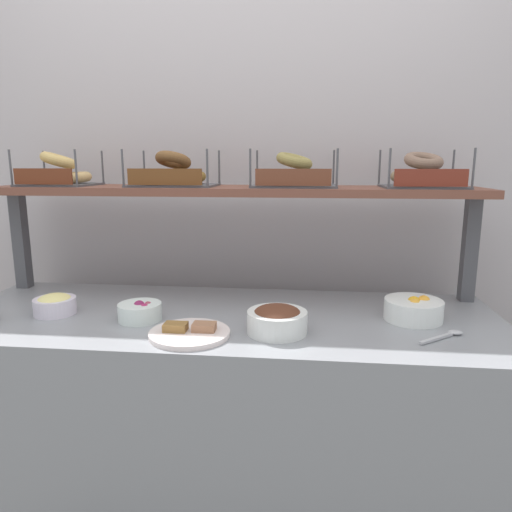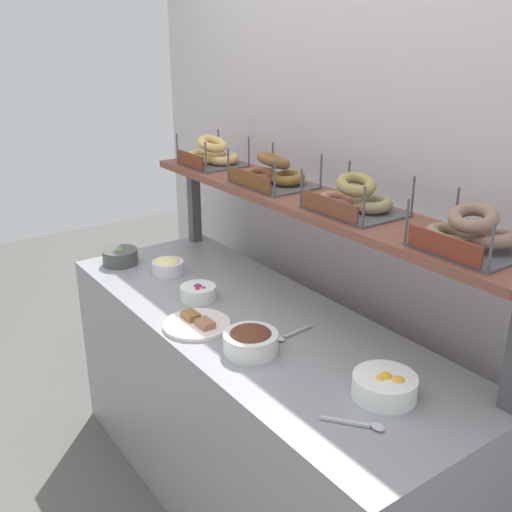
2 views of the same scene
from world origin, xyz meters
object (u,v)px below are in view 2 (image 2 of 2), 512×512
bagel_basket_everything (354,200)px  bagel_basket_poppy (470,235)px  serving_plate_white (197,324)px  bagel_basket_plain (212,155)px  serving_spoon_near_plate (363,424)px  serving_spoon_by_edge (288,335)px  bowl_egg_salad (168,266)px  bowl_fruit_salad (385,386)px  bowl_chocolate_spread (251,340)px  bagel_basket_cinnamon_raisin (272,174)px  bowl_veggie_mix (120,256)px  bowl_beet_salad (198,292)px

bagel_basket_everything → bagel_basket_poppy: (0.47, -0.00, 0.00)m
serving_plate_white → bagel_basket_plain: size_ratio=0.90×
serving_spoon_near_plate → serving_spoon_by_edge: bearing=163.9°
serving_spoon_by_edge → bagel_basket_plain: bearing=164.6°
bowl_egg_salad → bowl_fruit_salad: size_ratio=0.74×
bagel_basket_plain → bowl_chocolate_spread: bearing=-24.7°
serving_spoon_by_edge → bagel_basket_poppy: (0.51, 0.24, 0.47)m
bowl_egg_salad → serving_spoon_near_plate: 1.30m
bagel_basket_plain → bagel_basket_cinnamon_raisin: size_ratio=0.84×
bowl_egg_salad → bagel_basket_cinnamon_raisin: bagel_basket_cinnamon_raisin is taller
serving_spoon_near_plate → bowl_veggie_mix: bearing=-178.3°
serving_plate_white → bagel_basket_everything: bagel_basket_everything is taller
bowl_chocolate_spread → bowl_egg_salad: bowl_chocolate_spread is taller
serving_spoon_near_plate → bowl_chocolate_spread: bearing=-178.1°
bagel_basket_poppy → bagel_basket_plain: bearing=179.8°
bowl_chocolate_spread → bowl_fruit_salad: size_ratio=0.97×
bowl_egg_salad → bagel_basket_poppy: size_ratio=0.49×
bowl_veggie_mix → bagel_basket_cinnamon_raisin: size_ratio=0.50×
bowl_chocolate_spread → bowl_egg_salad: size_ratio=1.31×
bagel_basket_plain → bowl_veggie_mix: bearing=-103.8°
bowl_chocolate_spread → serving_spoon_by_edge: 0.17m
bowl_egg_salad → bowl_fruit_salad: (1.23, 0.07, 0.00)m
bagel_basket_cinnamon_raisin → bagel_basket_everything: (0.47, -0.00, -0.00)m
bagel_basket_cinnamon_raisin → bagel_basket_everything: bagel_basket_cinnamon_raisin is taller
bagel_basket_everything → bagel_basket_poppy: 0.47m
bowl_fruit_salad → bagel_basket_cinnamon_raisin: (-0.89, 0.25, 0.44)m
bowl_beet_salad → bagel_basket_poppy: size_ratio=0.50×
serving_plate_white → bagel_basket_everything: 0.73m
bowl_chocolate_spread → bagel_basket_poppy: size_ratio=0.65×
bowl_egg_salad → bagel_basket_cinnamon_raisin: size_ratio=0.44×
bowl_beet_salad → serving_spoon_by_edge: bowl_beet_salad is taller
bowl_beet_salad → bagel_basket_everything: 0.75m
bagel_basket_cinnamon_raisin → bagel_basket_poppy: 0.94m
serving_plate_white → serving_spoon_near_plate: 0.78m
bowl_fruit_salad → bagel_basket_cinnamon_raisin: bagel_basket_cinnamon_raisin is taller
bagel_basket_cinnamon_raisin → bagel_basket_everything: size_ratio=1.03×
bagel_basket_everything → serving_plate_white: bearing=-122.0°
bowl_chocolate_spread → bowl_egg_salad: bearing=172.9°
serving_spoon_near_plate → bagel_basket_cinnamon_raisin: (-0.95, 0.40, 0.47)m
bowl_beet_salad → bowl_veggie_mix: size_ratio=0.89×
bowl_egg_salad → serving_plate_white: 0.54m
bowl_chocolate_spread → bagel_basket_everything: (0.03, 0.42, 0.43)m
bowl_chocolate_spread → bagel_basket_cinnamon_raisin: size_ratio=0.57×
bowl_veggie_mix → bagel_basket_cinnamon_raisin: bagel_basket_cinnamon_raisin is taller
bowl_egg_salad → serving_spoon_by_edge: (0.78, 0.07, -0.03)m
serving_spoon_by_edge → bagel_basket_everything: bearing=81.3°
bowl_beet_salad → bagel_basket_plain: (-0.44, 0.35, 0.45)m
bowl_beet_salad → bagel_basket_plain: size_ratio=0.53×
serving_spoon_near_plate → bagel_basket_plain: size_ratio=0.55×
bowl_egg_salad → bagel_basket_plain: bearing=111.1°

